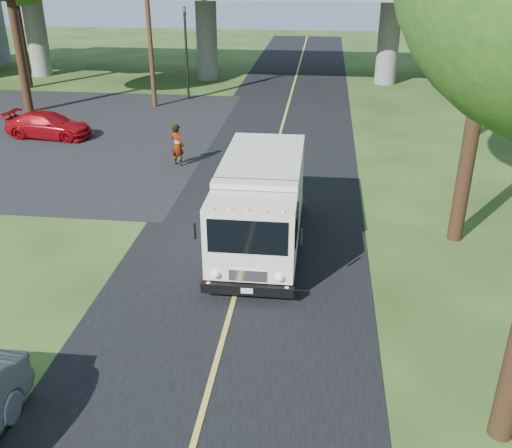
% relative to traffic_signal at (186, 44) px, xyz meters
% --- Properties ---
extents(ground, '(120.00, 120.00, 0.00)m').
position_rel_traffic_signal_xyz_m(ground, '(6.00, -26.00, -3.20)').
color(ground, '#2A3D16').
rests_on(ground, ground).
extents(road, '(7.00, 90.00, 0.02)m').
position_rel_traffic_signal_xyz_m(road, '(6.00, -16.00, -3.19)').
color(road, black).
rests_on(road, ground).
extents(parking_lot, '(16.00, 18.00, 0.01)m').
position_rel_traffic_signal_xyz_m(parking_lot, '(-5.00, -8.00, -3.19)').
color(parking_lot, black).
rests_on(parking_lot, ground).
extents(lane_line, '(0.12, 90.00, 0.01)m').
position_rel_traffic_signal_xyz_m(lane_line, '(6.00, -16.00, -3.17)').
color(lane_line, gold).
rests_on(lane_line, road).
extents(overpass, '(54.00, 10.00, 7.30)m').
position_rel_traffic_signal_xyz_m(overpass, '(6.00, 6.00, 1.36)').
color(overpass, slate).
rests_on(overpass, ground).
extents(traffic_signal, '(0.18, 0.22, 5.20)m').
position_rel_traffic_signal_xyz_m(traffic_signal, '(0.00, 0.00, 0.00)').
color(traffic_signal, black).
rests_on(traffic_signal, ground).
extents(utility_pole, '(1.60, 0.26, 9.00)m').
position_rel_traffic_signal_xyz_m(utility_pole, '(-1.50, -2.00, 1.40)').
color(utility_pole, '#472D19').
rests_on(utility_pole, ground).
extents(step_van, '(2.34, 6.26, 2.62)m').
position_rel_traffic_signal_xyz_m(step_van, '(6.34, -18.19, -1.77)').
color(step_van, silver).
rests_on(step_van, ground).
extents(red_sedan, '(4.23, 2.05, 1.19)m').
position_rel_traffic_signal_xyz_m(red_sedan, '(-4.80, -8.36, -2.61)').
color(red_sedan, '#9F0910').
rests_on(red_sedan, ground).
extents(pedestrian, '(0.75, 0.66, 1.74)m').
position_rel_traffic_signal_xyz_m(pedestrian, '(2.20, -11.51, -2.33)').
color(pedestrian, gray).
rests_on(pedestrian, ground).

